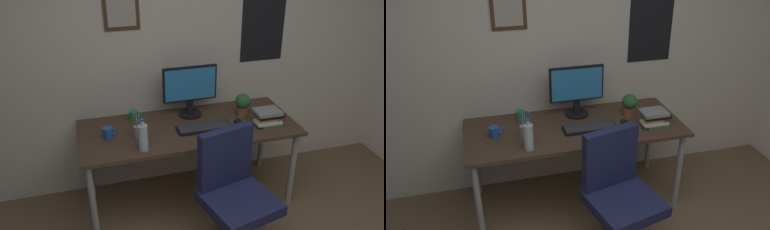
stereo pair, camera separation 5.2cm
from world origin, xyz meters
TOP-DOWN VIEW (x-y plane):
  - wall_back at (0.00, 2.15)m, footprint 4.40×0.10m
  - desk at (0.01, 1.71)m, footprint 1.76×0.72m
  - office_chair at (0.16, 1.07)m, footprint 0.58×0.58m
  - monitor at (0.08, 1.91)m, footprint 0.46×0.20m
  - keyboard at (0.11, 1.63)m, footprint 0.43×0.15m
  - computer_mouse at (0.41, 1.64)m, footprint 0.06×0.11m
  - water_bottle at (-0.40, 1.45)m, footprint 0.07×0.07m
  - coffee_mug_near at (-0.63, 1.70)m, footprint 0.12×0.08m
  - coffee_mug_far at (-0.40, 1.94)m, footprint 0.11×0.07m
  - potted_plant at (0.50, 1.78)m, footprint 0.13×0.13m
  - pen_cup at (-0.41, 1.64)m, footprint 0.07×0.07m
  - book_stack_left at (0.64, 1.56)m, footprint 0.23×0.17m

SIDE VIEW (x-z plane):
  - office_chair at x=0.16m, z-range 0.05..1.00m
  - desk at x=0.01m, z-range 0.29..1.02m
  - keyboard at x=0.11m, z-range 0.73..0.75m
  - computer_mouse at x=0.41m, z-range 0.73..0.76m
  - coffee_mug_near at x=-0.63m, z-range 0.73..0.81m
  - coffee_mug_far at x=-0.40m, z-range 0.73..0.81m
  - pen_cup at x=-0.41m, z-range 0.68..0.88m
  - book_stack_left at x=0.64m, z-range 0.73..0.86m
  - potted_plant at x=0.50m, z-range 0.73..0.93m
  - water_bottle at x=-0.40m, z-range 0.71..0.96m
  - monitor at x=0.08m, z-range 0.75..1.18m
  - wall_back at x=0.00m, z-range 0.00..2.60m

